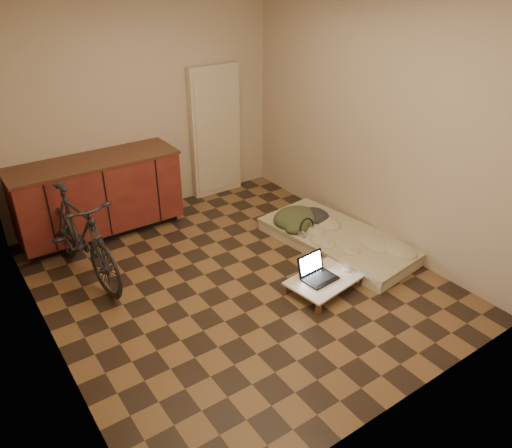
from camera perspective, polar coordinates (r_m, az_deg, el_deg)
room_shell at (r=4.45m, az=-2.67°, el=7.60°), size 3.50×4.00×2.60m
cabinets at (r=5.94m, az=-17.59°, el=3.04°), size 1.84×0.62×0.91m
appliance_panel at (r=6.63m, az=-4.68°, el=10.46°), size 0.70×0.10×1.70m
bicycle at (r=5.14m, az=-19.52°, el=-0.78°), size 0.67×1.64×1.03m
futon at (r=5.65m, az=9.37°, el=-1.79°), size 1.06×1.85×0.15m
clothing_pile at (r=5.77m, az=5.19°, el=1.34°), size 0.63×0.55×0.23m
headphones at (r=5.53m, az=5.84°, el=-0.34°), size 0.27×0.26×0.16m
lap_desk at (r=4.91m, az=7.89°, el=-6.28°), size 0.79×0.57×0.12m
laptop at (r=4.88m, az=6.93°, el=-5.57°), size 0.34×0.31×0.22m
mouse at (r=5.03m, az=10.33°, el=-5.14°), size 0.11×0.12×0.04m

